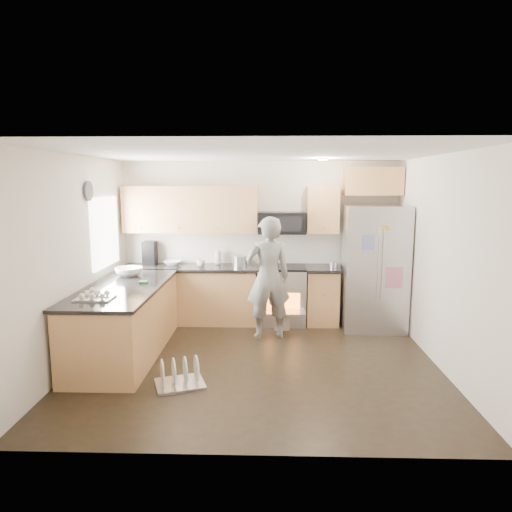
{
  "coord_description": "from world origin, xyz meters",
  "views": [
    {
      "loc": [
        0.15,
        -5.5,
        2.26
      ],
      "look_at": [
        -0.03,
        0.5,
        1.29
      ],
      "focal_mm": 32.0,
      "sensor_mm": 36.0,
      "label": 1
    }
  ],
  "objects_px": {
    "stove_range": "(282,282)",
    "dish_rack": "(180,378)",
    "refrigerator": "(374,268)",
    "person": "(268,278)"
  },
  "relations": [
    {
      "from": "stove_range",
      "to": "dish_rack",
      "type": "distance_m",
      "value": 2.73
    },
    {
      "from": "refrigerator",
      "to": "dish_rack",
      "type": "height_order",
      "value": "refrigerator"
    },
    {
      "from": "dish_rack",
      "to": "refrigerator",
      "type": "bearing_deg",
      "value": 39.24
    },
    {
      "from": "stove_range",
      "to": "dish_rack",
      "type": "bearing_deg",
      "value": -116.71
    },
    {
      "from": "refrigerator",
      "to": "dish_rack",
      "type": "relative_size",
      "value": 2.98
    },
    {
      "from": "stove_range",
      "to": "refrigerator",
      "type": "height_order",
      "value": "refrigerator"
    },
    {
      "from": "stove_range",
      "to": "refrigerator",
      "type": "relative_size",
      "value": 0.94
    },
    {
      "from": "person",
      "to": "dish_rack",
      "type": "bearing_deg",
      "value": 46.7
    },
    {
      "from": "refrigerator",
      "to": "stove_range",
      "type": "bearing_deg",
      "value": 172.25
    },
    {
      "from": "stove_range",
      "to": "person",
      "type": "height_order",
      "value": "stove_range"
    }
  ]
}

